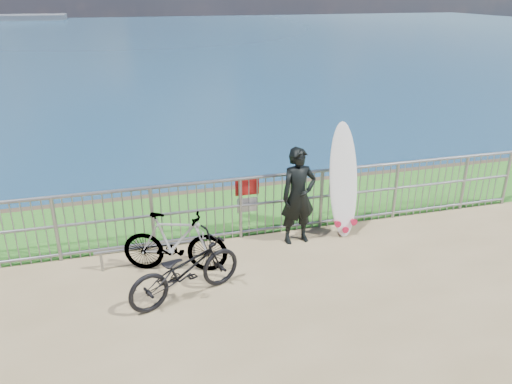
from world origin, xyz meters
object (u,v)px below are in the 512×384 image
object	(u,v)px
bicycle_near	(185,269)
bicycle_far	(175,242)
surfboard	(343,185)
surfer	(298,196)

from	to	relation	value
bicycle_near	bicycle_far	bearing A→B (deg)	-17.62
surfboard	bicycle_near	distance (m)	3.25
bicycle_far	surfboard	bearing A→B (deg)	-62.03
surfer	bicycle_far	xyz separation A→B (m)	(-2.14, -0.41, -0.36)
surfboard	bicycle_near	size ratio (longest dim) A/B	1.18
surfer	bicycle_far	bearing A→B (deg)	-172.95
surfer	surfboard	size ratio (longest dim) A/B	0.84
surfer	surfboard	world-z (taller)	surfboard
surfer	bicycle_near	size ratio (longest dim) A/B	0.98
surfboard	bicycle_far	world-z (taller)	surfboard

